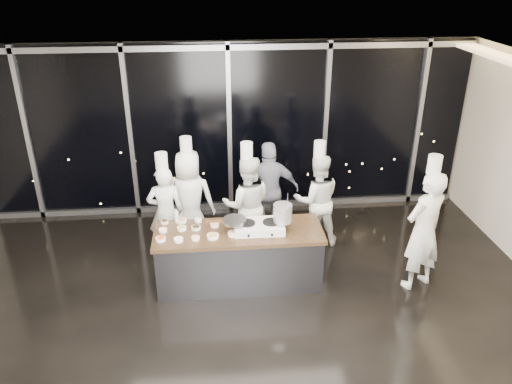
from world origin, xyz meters
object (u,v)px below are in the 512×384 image
at_px(demo_counter, 239,257).
at_px(chef_side, 424,230).
at_px(stove, 259,226).
at_px(chef_left, 189,199).
at_px(chef_center, 247,204).
at_px(frying_pan, 234,221).
at_px(stock_pot, 283,213).
at_px(chef_right, 317,199).
at_px(chef_far_left, 166,211).
at_px(guest, 269,191).

xyz_separation_m(demo_counter, chef_side, (2.66, -0.31, 0.50)).
height_order(stove, chef_left, chef_left).
bearing_deg(chef_center, chef_side, 154.97).
bearing_deg(demo_counter, chef_center, 78.00).
height_order(frying_pan, chef_left, chef_left).
xyz_separation_m(stock_pot, chef_side, (2.02, -0.28, -0.22)).
relative_size(frying_pan, chef_right, 0.32).
bearing_deg(chef_right, chef_left, -3.23).
distance_m(chef_far_left, chef_side, 3.96).
height_order(frying_pan, guest, guest).
xyz_separation_m(stove, frying_pan, (-0.36, 0.02, 0.10)).
bearing_deg(chef_center, chef_right, -171.91).
relative_size(frying_pan, stock_pot, 2.23).
distance_m(chef_left, chef_right, 2.13).
bearing_deg(chef_side, chef_right, -71.62).
relative_size(chef_left, chef_right, 1.05).
bearing_deg(chef_right, chef_center, 6.54).
bearing_deg(chef_far_left, chef_center, 177.94).
height_order(guest, chef_right, chef_right).
distance_m(demo_counter, chef_side, 2.72).
relative_size(chef_far_left, chef_side, 0.86).
height_order(frying_pan, chef_right, chef_right).
bearing_deg(frying_pan, chef_side, -5.56).
bearing_deg(stock_pot, chef_left, 138.45).
relative_size(stove, chef_left, 0.37).
relative_size(chef_center, chef_side, 0.91).
bearing_deg(frying_pan, demo_counter, -0.63).
bearing_deg(chef_right, guest, -20.41).
distance_m(demo_counter, stove, 0.59).
xyz_separation_m(demo_counter, stove, (0.30, -0.01, 0.51)).
bearing_deg(frying_pan, stock_pot, -1.53).
bearing_deg(frying_pan, chef_far_left, 141.05).
relative_size(stove, chef_right, 0.39).
bearing_deg(frying_pan, chef_right, 37.35).
distance_m(stove, stock_pot, 0.40).
relative_size(chef_far_left, chef_left, 0.93).
height_order(demo_counter, chef_far_left, chef_far_left).
height_order(stock_pot, chef_left, chef_left).
distance_m(stove, chef_left, 1.60).
relative_size(chef_far_left, guest, 1.03).
bearing_deg(stove, chef_right, 45.86).
xyz_separation_m(chef_right, chef_side, (1.27, -1.37, 0.13)).
bearing_deg(demo_counter, frying_pan, 178.39).
xyz_separation_m(demo_counter, frying_pan, (-0.06, 0.00, 0.62)).
distance_m(chef_center, chef_right, 1.19).
relative_size(guest, chef_side, 0.84).
distance_m(stove, guest, 1.41).
xyz_separation_m(stock_pot, guest, (-0.02, 1.38, -0.30)).
height_order(stove, chef_far_left, chef_far_left).
bearing_deg(stove, stock_pot, -1.37).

